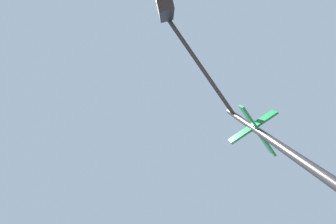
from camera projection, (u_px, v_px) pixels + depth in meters
traffic_signal_near at (224, 76)px, 2.99m from camera, size 1.68×3.28×6.34m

